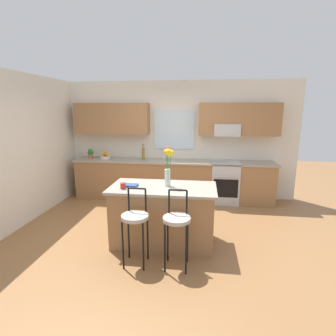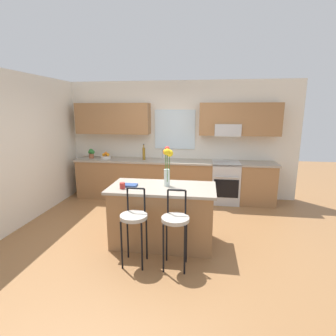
% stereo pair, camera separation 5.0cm
% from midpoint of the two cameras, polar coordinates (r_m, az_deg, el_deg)
% --- Properties ---
extents(ground_plane, '(14.00, 14.00, 0.00)m').
position_cam_midpoint_polar(ground_plane, '(4.66, -1.29, -13.58)').
color(ground_plane, olive).
extents(wall_left, '(0.12, 4.60, 2.70)m').
position_cam_midpoint_polar(wall_left, '(5.54, -27.97, 3.83)').
color(wall_left, silver).
rests_on(wall_left, ground).
extents(back_wall_assembly, '(5.60, 0.50, 2.70)m').
position_cam_midpoint_polar(back_wall_assembly, '(6.17, 1.94, 7.52)').
color(back_wall_assembly, silver).
rests_on(back_wall_assembly, ground).
extents(counter_run, '(4.56, 0.64, 0.92)m').
position_cam_midpoint_polar(counter_run, '(6.07, 1.33, -2.57)').
color(counter_run, '#996B42').
rests_on(counter_run, ground).
extents(sink_faucet, '(0.02, 0.13, 0.23)m').
position_cam_midpoint_polar(sink_faucet, '(6.12, -1.00, 3.26)').
color(sink_faucet, '#B7BABC').
rests_on(sink_faucet, counter_run).
extents(oven_range, '(0.60, 0.64, 0.92)m').
position_cam_midpoint_polar(oven_range, '(6.03, 12.60, -3.05)').
color(oven_range, '#B7BABC').
rests_on(oven_range, ground).
extents(kitchen_island, '(1.60, 0.82, 0.92)m').
position_cam_midpoint_polar(kitchen_island, '(4.11, -0.87, -10.19)').
color(kitchen_island, '#996B42').
rests_on(kitchen_island, ground).
extents(bar_stool_near, '(0.36, 0.36, 1.04)m').
position_cam_midpoint_polar(bar_stool_near, '(3.54, -7.00, -11.15)').
color(bar_stool_near, black).
rests_on(bar_stool_near, ground).
extents(bar_stool_middle, '(0.36, 0.36, 1.04)m').
position_cam_midpoint_polar(bar_stool_middle, '(3.44, 2.06, -11.76)').
color(bar_stool_middle, black).
rests_on(bar_stool_middle, ground).
extents(flower_vase, '(0.16, 0.15, 0.60)m').
position_cam_midpoint_polar(flower_vase, '(3.89, 0.25, 1.17)').
color(flower_vase, silver).
rests_on(flower_vase, kitchen_island).
extents(mug_ceramic, '(0.08, 0.08, 0.09)m').
position_cam_midpoint_polar(mug_ceramic, '(3.89, -9.54, -3.82)').
color(mug_ceramic, '#A52D28').
rests_on(mug_ceramic, kitchen_island).
extents(cookbook, '(0.20, 0.15, 0.03)m').
position_cam_midpoint_polar(cookbook, '(4.00, -7.85, -3.75)').
color(cookbook, navy).
rests_on(cookbook, kitchen_island).
extents(fruit_bowl_oranges, '(0.24, 0.24, 0.16)m').
position_cam_midpoint_polar(fruit_bowl_oranges, '(6.36, -13.13, 2.47)').
color(fruit_bowl_oranges, silver).
rests_on(fruit_bowl_oranges, counter_run).
extents(bottle_olive_oil, '(0.06, 0.06, 0.36)m').
position_cam_midpoint_polar(bottle_olive_oil, '(6.06, -5.04, 3.20)').
color(bottle_olive_oil, olive).
rests_on(bottle_olive_oil, counter_run).
extents(potted_plant_small, '(0.17, 0.11, 0.23)m').
position_cam_midpoint_polar(potted_plant_small, '(6.48, -16.13, 3.15)').
color(potted_plant_small, '#9E5B3D').
rests_on(potted_plant_small, counter_run).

